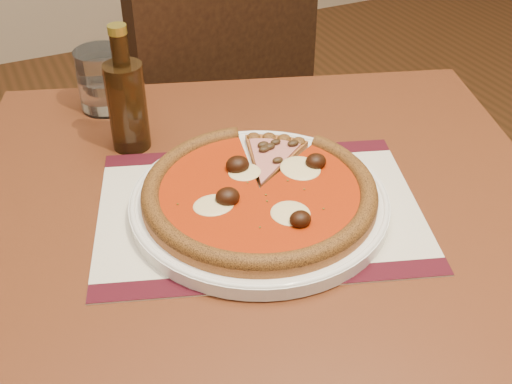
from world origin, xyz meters
TOP-DOWN VIEW (x-y plane):
  - table at (-0.13, 0.62)m, footprint 1.01×1.01m
  - chair_far at (0.02, 1.27)m, footprint 0.52×0.52m
  - placemat at (-0.13, 0.64)m, footprint 0.49×0.42m
  - plate at (-0.13, 0.64)m, footprint 0.34×0.34m
  - pizza at (-0.13, 0.64)m, footprint 0.30×0.30m
  - ham_slice at (-0.07, 0.71)m, footprint 0.11×0.12m
  - water_glass at (-0.24, 1.00)m, footprint 0.08×0.08m
  - bottle at (-0.23, 0.87)m, footprint 0.06×0.06m

SIDE VIEW (x-z plane):
  - chair_far at x=0.02m, z-range 0.07..0.98m
  - table at x=-0.13m, z-range 0.27..1.02m
  - placemat at x=-0.13m, z-range 0.75..0.75m
  - plate at x=-0.13m, z-range 0.75..0.77m
  - ham_slice at x=-0.07m, z-range 0.77..0.79m
  - pizza at x=-0.13m, z-range 0.76..0.80m
  - water_glass at x=-0.24m, z-range 0.75..0.85m
  - bottle at x=-0.23m, z-range 0.73..0.92m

